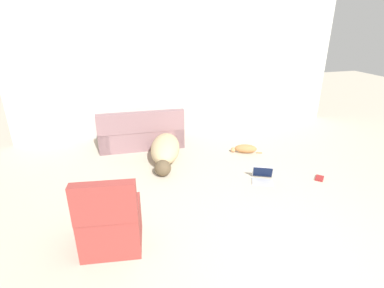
{
  "coord_description": "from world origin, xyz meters",
  "views": [
    {
      "loc": [
        -1.58,
        -2.01,
        2.35
      ],
      "look_at": [
        -0.42,
        2.1,
        0.55
      ],
      "focal_mm": 28.0,
      "sensor_mm": 36.0,
      "label": 1
    }
  ],
  "objects_px": {
    "laptop_open": "(263,176)",
    "side_chair": "(111,223)",
    "couch": "(141,133)",
    "book_red": "(319,178)",
    "cat": "(245,149)",
    "dog": "(165,150)"
  },
  "relations": [
    {
      "from": "dog",
      "to": "book_red",
      "type": "bearing_deg",
      "value": 73.98
    },
    {
      "from": "dog",
      "to": "side_chair",
      "type": "height_order",
      "value": "side_chair"
    },
    {
      "from": "cat",
      "to": "book_red",
      "type": "height_order",
      "value": "cat"
    },
    {
      "from": "laptop_open",
      "to": "book_red",
      "type": "distance_m",
      "value": 0.92
    },
    {
      "from": "dog",
      "to": "book_red",
      "type": "height_order",
      "value": "dog"
    },
    {
      "from": "book_red",
      "to": "side_chair",
      "type": "height_order",
      "value": "side_chair"
    },
    {
      "from": "couch",
      "to": "book_red",
      "type": "height_order",
      "value": "couch"
    },
    {
      "from": "cat",
      "to": "side_chair",
      "type": "bearing_deg",
      "value": 59.95
    },
    {
      "from": "side_chair",
      "to": "dog",
      "type": "bearing_deg",
      "value": -108.34
    },
    {
      "from": "side_chair",
      "to": "cat",
      "type": "bearing_deg",
      "value": -134.62
    },
    {
      "from": "laptop_open",
      "to": "book_red",
      "type": "xyz_separation_m",
      "value": [
        0.89,
        -0.21,
        -0.06
      ]
    },
    {
      "from": "couch",
      "to": "dog",
      "type": "height_order",
      "value": "couch"
    },
    {
      "from": "couch",
      "to": "dog",
      "type": "distance_m",
      "value": 0.9
    },
    {
      "from": "couch",
      "to": "side_chair",
      "type": "xyz_separation_m",
      "value": [
        -0.66,
        -2.84,
        0.06
      ]
    },
    {
      "from": "cat",
      "to": "book_red",
      "type": "relative_size",
      "value": 2.67
    },
    {
      "from": "laptop_open",
      "to": "side_chair",
      "type": "bearing_deg",
      "value": -133.69
    },
    {
      "from": "couch",
      "to": "book_red",
      "type": "relative_size",
      "value": 7.75
    },
    {
      "from": "laptop_open",
      "to": "dog",
      "type": "bearing_deg",
      "value": 165.35
    },
    {
      "from": "side_chair",
      "to": "laptop_open",
      "type": "bearing_deg",
      "value": -151.27
    },
    {
      "from": "dog",
      "to": "side_chair",
      "type": "distance_m",
      "value": 2.23
    },
    {
      "from": "book_red",
      "to": "side_chair",
      "type": "bearing_deg",
      "value": -168.21
    },
    {
      "from": "couch",
      "to": "book_red",
      "type": "distance_m",
      "value": 3.34
    }
  ]
}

